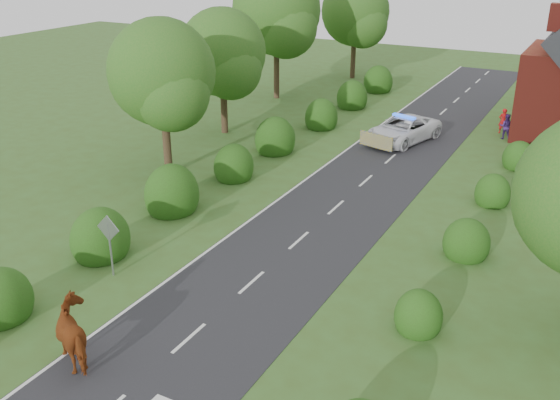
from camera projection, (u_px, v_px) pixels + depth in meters
The scene contains 14 objects.
ground at pixel (189, 339), 20.27m from camera, with size 120.00×120.00×0.00m, color #3D5821.
road at pixel (359, 187), 32.43m from camera, with size 6.00×70.00×0.02m, color black.
road_markings at pixel (314, 195), 31.44m from camera, with size 4.96×70.00×0.01m.
hedgerow_left at pixel (219, 173), 32.29m from camera, with size 2.75×50.41×3.00m.
hedgerow_right at pixel (473, 232), 26.29m from camera, with size 2.10×45.78×2.10m.
tree_left_a at pixel (164, 78), 32.03m from camera, with size 5.74×5.60×8.38m.
tree_left_b at pixel (224, 56), 39.29m from camera, with size 5.74×5.60×8.07m.
tree_left_c at pixel (279, 14), 47.42m from camera, with size 6.97×6.80×10.22m.
tree_left_d at pixel (357, 15), 54.83m from camera, with size 6.15×6.00×8.89m.
road_sign at pixel (109, 237), 23.41m from camera, with size 1.06×0.08×2.53m.
cow at pixel (79, 337), 18.94m from camera, with size 1.24×2.34×1.66m, color maroon.
police_van at pixel (403, 130), 39.26m from camera, with size 4.08×6.20×1.73m.
pedestrian_red at pixel (503, 121), 41.03m from camera, with size 0.60×0.40×1.65m, color #B41213.
pedestrian_purple at pixel (506, 126), 39.85m from camera, with size 0.80×0.62×1.64m, color #392060.
Camera 1 is at (10.58, -13.48, 12.10)m, focal length 40.00 mm.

